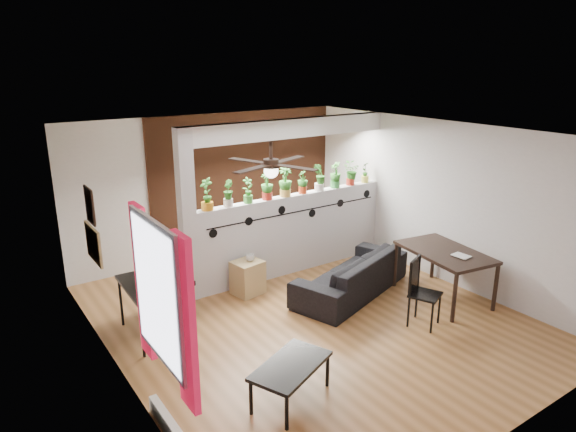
# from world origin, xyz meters

# --- Properties ---
(room_shell) EXTENTS (6.30, 7.10, 2.90)m
(room_shell) POSITION_xyz_m (0.00, 0.00, 1.30)
(room_shell) COLOR brown
(room_shell) RESTS_ON ground
(partition_wall) EXTENTS (3.60, 0.18, 1.35)m
(partition_wall) POSITION_xyz_m (0.80, 1.50, 0.68)
(partition_wall) COLOR #BCBCC1
(partition_wall) RESTS_ON ground
(ceiling_header) EXTENTS (3.60, 0.18, 0.30)m
(ceiling_header) POSITION_xyz_m (0.80, 1.50, 2.45)
(ceiling_header) COLOR silver
(ceiling_header) RESTS_ON room_shell
(pier_column) EXTENTS (0.22, 0.20, 2.60)m
(pier_column) POSITION_xyz_m (-1.11, 1.50, 1.30)
(pier_column) COLOR #BCBCC1
(pier_column) RESTS_ON ground
(brick_panel) EXTENTS (3.90, 0.05, 2.60)m
(brick_panel) POSITION_xyz_m (0.80, 2.97, 1.30)
(brick_panel) COLOR #AC5632
(brick_panel) RESTS_ON ground
(vine_decal) EXTENTS (3.31, 0.01, 0.30)m
(vine_decal) POSITION_xyz_m (0.80, 1.40, 1.08)
(vine_decal) COLOR black
(vine_decal) RESTS_ON partition_wall
(window_assembly) EXTENTS (0.09, 1.30, 1.55)m
(window_assembly) POSITION_xyz_m (-2.56, -1.20, 1.51)
(window_assembly) COLOR white
(window_assembly) RESTS_ON room_shell
(baseboard_heater) EXTENTS (0.08, 1.00, 0.18)m
(baseboard_heater) POSITION_xyz_m (-2.54, -1.20, 0.09)
(baseboard_heater) COLOR beige
(baseboard_heater) RESTS_ON ground
(corkboard) EXTENTS (0.03, 0.60, 0.45)m
(corkboard) POSITION_xyz_m (-2.58, 0.95, 1.35)
(corkboard) COLOR olive
(corkboard) RESTS_ON room_shell
(framed_art) EXTENTS (0.03, 0.34, 0.44)m
(framed_art) POSITION_xyz_m (-2.58, 0.90, 1.85)
(framed_art) COLOR #8C7259
(framed_art) RESTS_ON room_shell
(ceiling_fan) EXTENTS (1.19, 1.19, 0.43)m
(ceiling_fan) POSITION_xyz_m (-0.80, -0.30, 2.31)
(ceiling_fan) COLOR black
(ceiling_fan) RESTS_ON room_shell
(potted_plant_0) EXTENTS (0.29, 0.32, 0.49)m
(potted_plant_0) POSITION_xyz_m (-0.78, 1.50, 1.61)
(potted_plant_0) COLOR orange
(potted_plant_0) RESTS_ON partition_wall
(potted_plant_1) EXTENTS (0.22, 0.24, 0.41)m
(potted_plant_1) POSITION_xyz_m (-0.43, 1.50, 1.57)
(potted_plant_1) COLOR silver
(potted_plant_1) RESTS_ON partition_wall
(potted_plant_2) EXTENTS (0.21, 0.17, 0.41)m
(potted_plant_2) POSITION_xyz_m (-0.08, 1.50, 1.57)
(potted_plant_2) COLOR green
(potted_plant_2) RESTS_ON partition_wall
(potted_plant_3) EXTENTS (0.30, 0.30, 0.45)m
(potted_plant_3) POSITION_xyz_m (0.27, 1.50, 1.59)
(potted_plant_3) COLOR #B2291C
(potted_plant_3) RESTS_ON partition_wall
(potted_plant_4) EXTENTS (0.30, 0.27, 0.48)m
(potted_plant_4) POSITION_xyz_m (0.62, 1.50, 1.60)
(potted_plant_4) COLOR gold
(potted_plant_4) RESTS_ON partition_wall
(potted_plant_5) EXTENTS (0.24, 0.25, 0.40)m
(potted_plant_5) POSITION_xyz_m (0.98, 1.50, 1.56)
(potted_plant_5) COLOR red
(potted_plant_5) RESTS_ON partition_wall
(potted_plant_6) EXTENTS (0.30, 0.29, 0.45)m
(potted_plant_6) POSITION_xyz_m (1.33, 1.50, 1.59)
(potted_plant_6) COLOR silver
(potted_plant_6) RESTS_ON partition_wall
(potted_plant_7) EXTENTS (0.22, 0.26, 0.45)m
(potted_plant_7) POSITION_xyz_m (1.68, 1.50, 1.59)
(potted_plant_7) COLOR green
(potted_plant_7) RESTS_ON partition_wall
(potted_plant_8) EXTENTS (0.26, 0.27, 0.42)m
(potted_plant_8) POSITION_xyz_m (2.03, 1.50, 1.57)
(potted_plant_8) COLOR red
(potted_plant_8) RESTS_ON partition_wall
(potted_plant_9) EXTENTS (0.23, 0.20, 0.39)m
(potted_plant_9) POSITION_xyz_m (2.38, 1.50, 1.56)
(potted_plant_9) COLOR #E6E051
(potted_plant_9) RESTS_ON partition_wall
(sofa) EXTENTS (2.24, 1.43, 0.61)m
(sofa) POSITION_xyz_m (1.03, 0.27, 0.31)
(sofa) COLOR black
(sofa) RESTS_ON ground
(cube_shelf) EXTENTS (0.49, 0.45, 0.53)m
(cube_shelf) POSITION_xyz_m (-0.32, 1.16, 0.27)
(cube_shelf) COLOR tan
(cube_shelf) RESTS_ON ground
(cup) EXTENTS (0.14, 0.14, 0.11)m
(cup) POSITION_xyz_m (-0.27, 1.16, 0.58)
(cup) COLOR gray
(cup) RESTS_ON cube_shelf
(computer_desk) EXTENTS (0.57, 1.03, 0.74)m
(computer_desk) POSITION_xyz_m (-2.03, 0.79, 0.67)
(computer_desk) COLOR black
(computer_desk) RESTS_ON ground
(monitor) EXTENTS (0.30, 0.15, 0.17)m
(monitor) POSITION_xyz_m (-2.03, 0.94, 0.82)
(monitor) COLOR black
(monitor) RESTS_ON computer_desk
(office_chair) EXTENTS (0.53, 0.53, 0.96)m
(office_chair) POSITION_xyz_m (-1.55, 1.14, 0.42)
(office_chair) COLOR black
(office_chair) RESTS_ON ground
(dining_table) EXTENTS (1.06, 1.52, 0.77)m
(dining_table) POSITION_xyz_m (2.05, -0.65, 0.68)
(dining_table) COLOR black
(dining_table) RESTS_ON ground
(book) EXTENTS (0.19, 0.25, 0.02)m
(book) POSITION_xyz_m (1.95, -0.95, 0.78)
(book) COLOR gray
(book) RESTS_ON dining_table
(folding_chair) EXTENTS (0.50, 0.50, 0.95)m
(folding_chair) POSITION_xyz_m (1.13, -0.99, 0.56)
(folding_chair) COLOR black
(folding_chair) RESTS_ON ground
(coffee_table) EXTENTS (1.05, 0.83, 0.43)m
(coffee_table) POSITION_xyz_m (-1.26, -1.37, 0.38)
(coffee_table) COLOR black
(coffee_table) RESTS_ON ground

